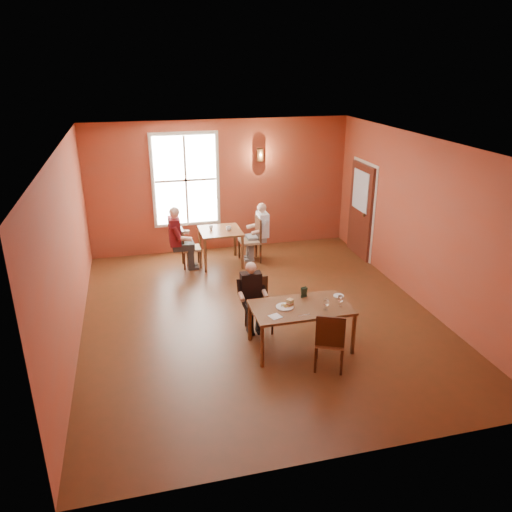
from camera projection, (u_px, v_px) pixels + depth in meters
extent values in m
cube|color=brown|center=(259.00, 315.00, 8.82)|extent=(6.00, 7.00, 0.01)
cube|color=brown|center=(221.00, 186.00, 11.42)|extent=(6.00, 0.04, 3.00)
cube|color=brown|center=(344.00, 344.00, 5.11)|extent=(6.00, 0.04, 3.00)
cube|color=brown|center=(68.00, 251.00, 7.58)|extent=(0.04, 7.00, 3.00)
cube|color=brown|center=(421.00, 222.00, 8.95)|extent=(0.04, 7.00, 3.00)
cube|color=white|center=(259.00, 144.00, 7.71)|extent=(6.00, 7.00, 0.04)
cube|color=white|center=(186.00, 180.00, 11.12)|extent=(1.36, 0.10, 1.96)
cube|color=maroon|center=(360.00, 211.00, 11.17)|extent=(0.12, 1.04, 2.10)
cylinder|color=brown|center=(260.00, 155.00, 11.28)|extent=(0.16, 0.16, 0.28)
cylinder|color=silver|center=(285.00, 306.00, 7.56)|extent=(0.27, 0.27, 0.03)
cube|color=tan|center=(290.00, 303.00, 7.57)|extent=(0.12, 0.12, 0.11)
cube|color=#203424|center=(304.00, 292.00, 7.86)|extent=(0.11, 0.08, 0.17)
cube|color=silver|center=(304.00, 315.00, 7.33)|extent=(0.18, 0.02, 0.00)
cube|color=white|center=(275.00, 316.00, 7.29)|extent=(0.21, 0.21, 0.01)
cylinder|color=silver|center=(339.00, 296.00, 7.92)|extent=(0.17, 0.17, 0.01)
imported|color=white|center=(229.00, 228.00, 10.73)|extent=(0.14, 0.14, 0.09)
imported|color=silver|center=(211.00, 228.00, 10.78)|extent=(0.11, 0.11, 0.08)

